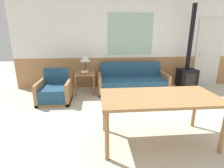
% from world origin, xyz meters
% --- Properties ---
extents(ground_plane, '(16.00, 16.00, 0.00)m').
position_xyz_m(ground_plane, '(0.00, 0.00, 0.00)').
color(ground_plane, beige).
extents(wall_back, '(7.20, 0.09, 2.70)m').
position_xyz_m(wall_back, '(-0.01, 2.63, 1.36)').
color(wall_back, '#AD7A4C').
rests_on(wall_back, ground_plane).
extents(couch, '(1.95, 0.80, 0.80)m').
position_xyz_m(couch, '(-0.19, 2.08, 0.24)').
color(couch, '#9E7042').
rests_on(couch, ground_plane).
extents(armchair, '(0.77, 0.77, 0.78)m').
position_xyz_m(armchair, '(-2.24, 1.50, 0.24)').
color(armchair, '#9E7042').
rests_on(armchair, ground_plane).
extents(side_table, '(0.54, 0.54, 0.58)m').
position_xyz_m(side_table, '(-1.53, 2.06, 0.48)').
color(side_table, '#9E7042').
rests_on(side_table, ground_plane).
extents(table_lamp, '(0.30, 0.30, 0.47)m').
position_xyz_m(table_lamp, '(-1.51, 2.15, 0.95)').
color(table_lamp, '#262628').
rests_on(table_lamp, side_table).
extents(book_stack, '(0.22, 0.18, 0.07)m').
position_xyz_m(book_stack, '(-1.53, 1.96, 0.61)').
color(book_stack, '#B22823').
rests_on(book_stack, side_table).
extents(dining_table, '(1.73, 0.86, 0.76)m').
position_xyz_m(dining_table, '(-0.29, -0.34, 0.68)').
color(dining_table, '#9E7042').
rests_on(dining_table, ground_plane).
extents(wood_stove, '(0.50, 0.44, 2.39)m').
position_xyz_m(wood_stove, '(1.44, 2.10, 0.57)').
color(wood_stove, black).
rests_on(wood_stove, ground_plane).
extents(entry_door, '(0.83, 0.09, 2.05)m').
position_xyz_m(entry_door, '(2.31, 2.57, 1.03)').
color(entry_door, silver).
rests_on(entry_door, ground_plane).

